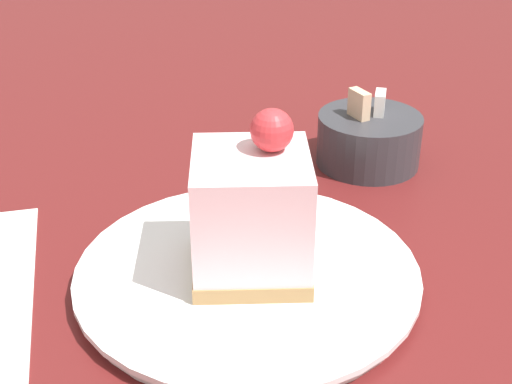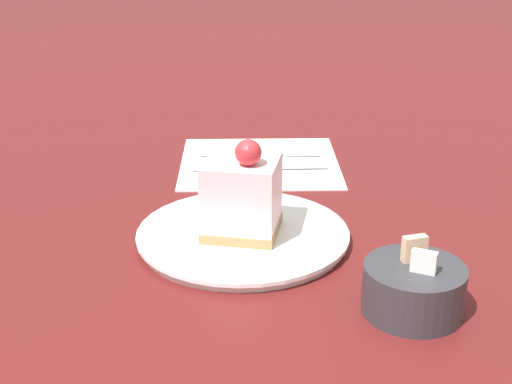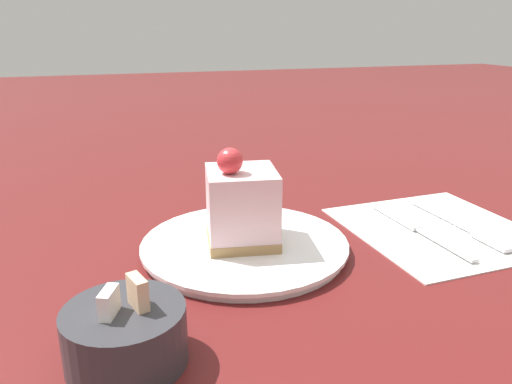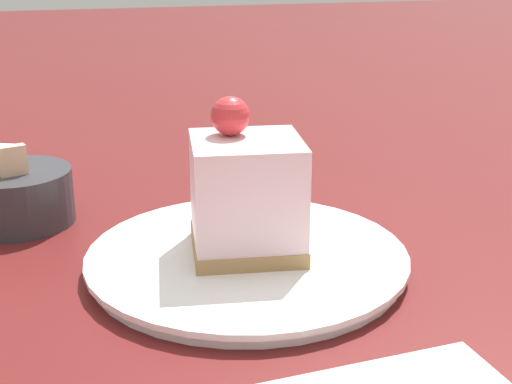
{
  "view_description": "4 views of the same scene",
  "coord_description": "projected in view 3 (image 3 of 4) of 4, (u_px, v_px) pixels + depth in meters",
  "views": [
    {
      "loc": [
        -0.05,
        -0.38,
        0.26
      ],
      "look_at": [
        0.02,
        -0.01,
        0.05
      ],
      "focal_mm": 50.0,
      "sensor_mm": 36.0,
      "label": 1
    },
    {
      "loc": [
        0.64,
        0.0,
        0.32
      ],
      "look_at": [
        0.03,
        -0.01,
        0.06
      ],
      "focal_mm": 50.0,
      "sensor_mm": 36.0,
      "label": 2
    },
    {
      "loc": [
        0.14,
        0.42,
        0.22
      ],
      "look_at": [
        -0.01,
        -0.04,
        0.06
      ],
      "focal_mm": 35.0,
      "sensor_mm": 36.0,
      "label": 3
    },
    {
      "loc": [
        -0.4,
        0.09,
        0.2
      ],
      "look_at": [
        -0.0,
        -0.03,
        0.06
      ],
      "focal_mm": 50.0,
      "sensor_mm": 36.0,
      "label": 4
    }
  ],
  "objects": [
    {
      "name": "napkin",
      "position": [
        438.0,
        229.0,
        0.56
      ],
      "size": [
        0.2,
        0.21,
        0.0
      ],
      "rotation": [
        0.0,
        0.0,
        0.04
      ],
      "color": "white",
      "rests_on": "ground_plane"
    },
    {
      "name": "ground_plane",
      "position": [
        263.0,
        261.0,
        0.49
      ],
      "size": [
        4.0,
        4.0,
        0.0
      ],
      "primitive_type": "plane",
      "color": "#5B1919"
    },
    {
      "name": "knife",
      "position": [
        410.0,
        224.0,
        0.57
      ],
      "size": [
        0.02,
        0.17,
        0.0
      ],
      "rotation": [
        0.0,
        0.0,
        0.05
      ],
      "color": "silver",
      "rests_on": "napkin"
    },
    {
      "name": "sugar_bowl",
      "position": [
        126.0,
        335.0,
        0.34
      ],
      "size": [
        0.08,
        0.08,
        0.06
      ],
      "color": "#333338",
      "rests_on": "ground_plane"
    },
    {
      "name": "plate",
      "position": [
        245.0,
        245.0,
        0.51
      ],
      "size": [
        0.21,
        0.21,
        0.01
      ],
      "color": "white",
      "rests_on": "ground_plane"
    },
    {
      "name": "cake_slice",
      "position": [
        241.0,
        205.0,
        0.49
      ],
      "size": [
        0.08,
        0.08,
        0.1
      ],
      "rotation": [
        0.0,
        0.0,
        -0.16
      ],
      "color": "#AD8451",
      "rests_on": "plate"
    },
    {
      "name": "fork",
      "position": [
        467.0,
        227.0,
        0.56
      ],
      "size": [
        0.02,
        0.16,
        0.0
      ],
      "rotation": [
        0.0,
        0.0,
        0.05
      ],
      "color": "silver",
      "rests_on": "napkin"
    }
  ]
}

